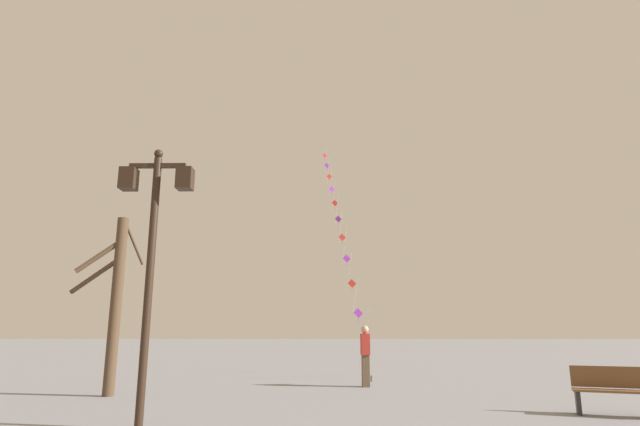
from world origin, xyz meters
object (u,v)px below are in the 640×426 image
at_px(twin_lantern_lamp_post, 153,229).
at_px(park_bench, 619,391).
at_px(kite_train, 339,221).
at_px(kite_flyer, 365,354).
at_px(bare_tree, 114,298).

height_order(twin_lantern_lamp_post, park_bench, twin_lantern_lamp_post).
bearing_deg(kite_train, kite_flyer, -87.19).
relative_size(kite_train, park_bench, 10.16).
xyz_separation_m(twin_lantern_lamp_post, park_bench, (8.62, 1.44, -2.88)).
xyz_separation_m(bare_tree, park_bench, (10.97, -2.82, -1.93)).
bearing_deg(bare_tree, kite_train, 64.24).
xyz_separation_m(twin_lantern_lamp_post, kite_train, (3.68, 16.75, 3.68)).
relative_size(kite_train, kite_flyer, 9.82).
distance_m(twin_lantern_lamp_post, bare_tree, 4.96).
bearing_deg(park_bench, kite_flyer, 152.09).
bearing_deg(twin_lantern_lamp_post, kite_flyer, 57.24).
bearing_deg(park_bench, kite_train, 128.71).
bearing_deg(kite_train, park_bench, -72.11).
height_order(twin_lantern_lamp_post, kite_flyer, twin_lantern_lamp_post).
distance_m(twin_lantern_lamp_post, kite_train, 17.54).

